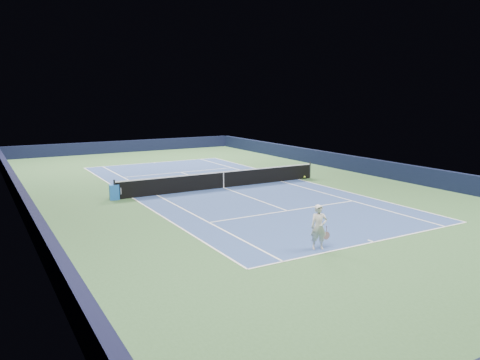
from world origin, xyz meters
TOP-DOWN VIEW (x-y plane):
  - ground at (0.00, 0.00)m, footprint 40.00×40.00m
  - wall_far at (0.00, 19.82)m, footprint 22.00×0.35m
  - wall_right at (10.82, 0.00)m, footprint 0.35×40.00m
  - wall_left at (-10.82, 0.00)m, footprint 0.35×40.00m
  - court_surface at (0.00, 0.00)m, footprint 10.97×23.77m
  - baseline_far at (0.00, 11.88)m, footprint 10.97×0.08m
  - baseline_near at (0.00, -11.88)m, footprint 10.97×0.08m
  - sideline_doubles_right at (5.49, 0.00)m, footprint 0.08×23.77m
  - sideline_doubles_left at (-5.49, 0.00)m, footprint 0.08×23.77m
  - sideline_singles_right at (4.12, 0.00)m, footprint 0.08×23.77m
  - sideline_singles_left at (-4.12, 0.00)m, footprint 0.08×23.77m
  - service_line_far at (0.00, 6.40)m, footprint 8.23×0.08m
  - service_line_near at (0.00, -6.40)m, footprint 8.23×0.08m
  - center_service_line at (0.00, 0.00)m, footprint 0.08×12.80m
  - center_mark_far at (0.00, 11.73)m, footprint 0.08×0.30m
  - center_mark_near at (0.00, -11.73)m, footprint 0.08×0.30m
  - tennis_net at (0.00, 0.00)m, footprint 12.90×0.10m
  - sponsor_cube at (-6.40, 0.10)m, footprint 0.60×0.52m
  - tennis_player at (-2.30, -11.46)m, footprint 0.81×1.33m

SIDE VIEW (x-z plane):
  - ground at x=0.00m, z-range 0.00..0.00m
  - court_surface at x=0.00m, z-range 0.00..0.01m
  - baseline_far at x=0.00m, z-range 0.01..0.01m
  - baseline_near at x=0.00m, z-range 0.01..0.01m
  - sideline_doubles_right at x=5.49m, z-range 0.01..0.01m
  - sideline_doubles_left at x=-5.49m, z-range 0.01..0.01m
  - sideline_singles_right at x=4.12m, z-range 0.01..0.01m
  - sideline_singles_left at x=-4.12m, z-range 0.01..0.01m
  - service_line_far at x=0.00m, z-range 0.01..0.01m
  - service_line_near at x=0.00m, z-range 0.01..0.01m
  - center_service_line at x=0.00m, z-range 0.01..0.01m
  - center_mark_far at x=0.00m, z-range 0.01..0.01m
  - center_mark_near at x=0.00m, z-range 0.01..0.01m
  - sponsor_cube at x=-6.40m, z-range 0.00..0.79m
  - tennis_net at x=0.00m, z-range -0.03..1.04m
  - wall_far at x=0.00m, z-range 0.00..1.10m
  - wall_right at x=10.82m, z-range 0.00..1.10m
  - wall_left at x=-10.82m, z-range 0.00..1.10m
  - tennis_player at x=-2.30m, z-range -0.43..2.04m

